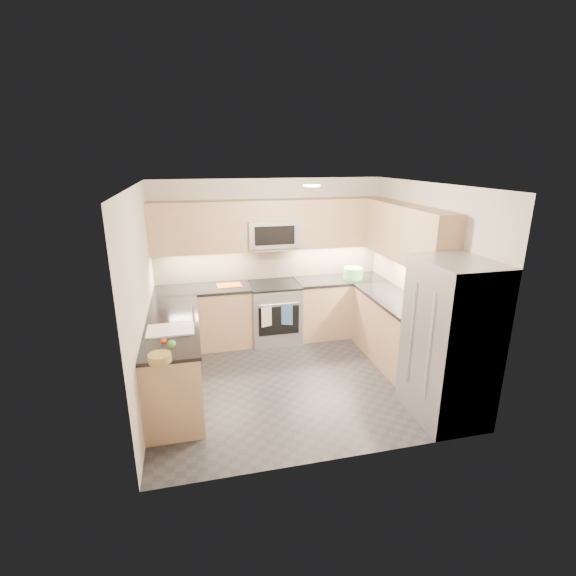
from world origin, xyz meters
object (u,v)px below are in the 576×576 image
(cutting_board, at_px, (229,285))
(refrigerator, at_px, (450,341))
(fruit_basket, at_px, (160,358))
(gas_range, at_px, (275,313))
(microwave, at_px, (272,233))
(utensil_bowl, at_px, (353,273))

(cutting_board, bearing_deg, refrigerator, -49.14)
(fruit_basket, bearing_deg, gas_range, 55.27)
(refrigerator, bearing_deg, cutting_board, 130.86)
(refrigerator, bearing_deg, microwave, 119.62)
(utensil_bowl, bearing_deg, gas_range, 178.82)
(microwave, distance_m, utensil_bowl, 1.46)
(gas_range, height_order, cutting_board, cutting_board)
(gas_range, bearing_deg, utensil_bowl, -1.18)
(refrigerator, relative_size, utensil_bowl, 5.78)
(microwave, xyz_separation_m, fruit_basket, (-1.57, -2.40, -0.72))
(utensil_bowl, xyz_separation_m, fruit_basket, (-2.86, -2.25, -0.05))
(utensil_bowl, distance_m, fruit_basket, 3.64)
(gas_range, bearing_deg, microwave, 90.00)
(microwave, bearing_deg, gas_range, -90.00)
(cutting_board, bearing_deg, utensil_bowl, -2.08)
(refrigerator, xyz_separation_m, utensil_bowl, (-0.17, 2.40, 0.13))
(refrigerator, xyz_separation_m, fruit_basket, (-3.02, 0.15, 0.08))
(microwave, distance_m, cutting_board, 1.02)
(microwave, xyz_separation_m, utensil_bowl, (1.28, -0.15, -0.67))
(cutting_board, xyz_separation_m, fruit_basket, (-0.89, -2.32, 0.03))
(microwave, height_order, utensil_bowl, microwave)
(utensil_bowl, bearing_deg, refrigerator, -86.05)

